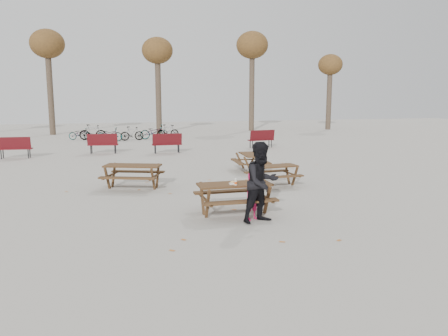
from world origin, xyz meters
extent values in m
plane|color=gray|center=(0.00, 0.00, 0.00)|extent=(80.00, 80.00, 0.00)
cube|color=#3A2515|center=(0.00, 0.00, 0.75)|extent=(1.80, 0.70, 0.05)
cube|color=#3A2515|center=(0.00, -0.60, 0.45)|extent=(1.80, 0.25, 0.05)
cube|color=#3A2515|center=(0.00, 0.60, 0.45)|extent=(1.80, 0.25, 0.05)
cylinder|color=#3A2515|center=(-0.75, -0.30, 0.36)|extent=(0.08, 0.08, 0.73)
cylinder|color=#3A2515|center=(-0.75, 0.30, 0.36)|extent=(0.08, 0.08, 0.73)
cylinder|color=#3A2515|center=(0.75, -0.30, 0.36)|extent=(0.08, 0.08, 0.73)
cylinder|color=#3A2515|center=(0.75, 0.30, 0.36)|extent=(0.08, 0.08, 0.73)
cube|color=white|center=(-0.07, -0.10, 0.79)|extent=(0.18, 0.11, 0.03)
ellipsoid|color=tan|center=(-0.07, -0.10, 0.83)|extent=(0.14, 0.06, 0.05)
cylinder|color=silver|center=(-0.04, -0.22, 0.85)|extent=(0.06, 0.06, 0.15)
cylinder|color=#F14C0C|center=(-0.04, -0.22, 0.83)|extent=(0.07, 0.07, 0.05)
cylinder|color=white|center=(-0.04, -0.22, 0.94)|extent=(0.03, 0.03, 0.02)
imported|color=#B61647|center=(0.27, -0.58, 0.56)|extent=(0.48, 0.41, 1.13)
imported|color=black|center=(0.41, -0.84, 0.94)|extent=(1.09, 0.97, 1.88)
imported|color=black|center=(-4.74, 20.73, 0.40)|extent=(1.61, 0.86, 0.80)
imported|color=black|center=(-3.93, 20.51, 0.52)|extent=(1.74, 0.57, 1.03)
imported|color=black|center=(-2.86, 19.40, 0.45)|extent=(1.80, 1.01, 0.89)
imported|color=black|center=(-1.39, 19.44, 0.46)|extent=(1.59, 0.64, 0.93)
imported|color=black|center=(0.13, 19.98, 0.50)|extent=(1.89, 0.67, 0.99)
imported|color=black|center=(1.06, 19.91, 0.50)|extent=(1.72, 0.97, 1.00)
cylinder|color=#382B21|center=(-7.00, 25.50, 3.15)|extent=(0.44, 0.44, 6.30)
ellipsoid|color=brown|center=(-7.00, 25.50, 6.75)|extent=(2.52, 2.52, 2.14)
cylinder|color=#382B21|center=(1.00, 24.50, 2.97)|extent=(0.44, 0.44, 5.95)
ellipsoid|color=brown|center=(1.00, 24.50, 6.38)|extent=(2.38, 2.38, 2.02)
cylinder|color=#382B21|center=(9.00, 25.50, 3.32)|extent=(0.44, 0.44, 6.65)
ellipsoid|color=brown|center=(9.00, 25.50, 7.12)|extent=(2.66, 2.66, 2.26)
cylinder|color=#382B21|center=(16.00, 25.00, 2.62)|extent=(0.44, 0.44, 5.25)
ellipsoid|color=brown|center=(16.00, 25.00, 5.62)|extent=(2.10, 2.10, 1.79)
camera|label=1|loc=(-2.98, -10.10, 2.89)|focal=35.00mm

